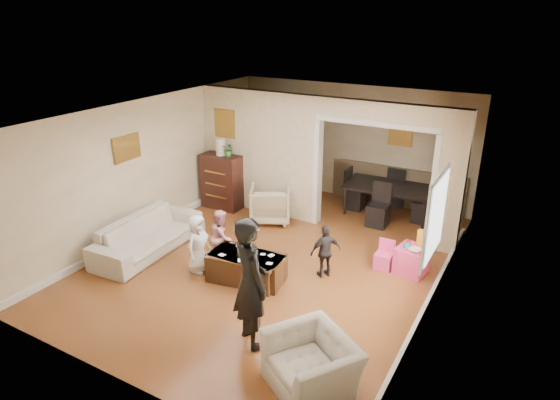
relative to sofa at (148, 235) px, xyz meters
The scene contains 27 objects.
floor 2.34m from the sofa, 22.10° to the left, with size 7.00×7.00×0.00m, color brown.
partition_left 2.95m from the sofa, 73.92° to the left, with size 2.75×0.18×2.60m, color beige.
partition_right 5.43m from the sofa, 30.03° to the left, with size 0.55×0.18×2.60m, color beige.
partition_header 4.70m from the sofa, 39.46° to the left, with size 2.22×0.18×0.35m, color beige.
window_pane 5.05m from the sofa, ahead, with size 0.03×0.95×1.10m, color white.
framed_art_partition 2.99m from the sofa, 91.23° to the left, with size 0.45×0.03×0.55m, color brown.
framed_art_sofa_wall 1.61m from the sofa, 154.42° to the left, with size 0.03×0.55×0.40m, color brown.
framed_art_alcove 5.57m from the sofa, 53.03° to the left, with size 0.45×0.03×0.55m, color brown.
sofa is the anchor object (origin of this frame).
armchair_back 2.58m from the sofa, 61.13° to the left, with size 0.80×0.82×0.75m, color tan.
armchair_front 4.39m from the sofa, 21.51° to the right, with size 0.99×0.87×0.65m, color beige.
dresser 2.41m from the sofa, 91.44° to the left, with size 0.87×0.49×1.20m, color #34140F.
table_lamp 2.62m from the sofa, 91.44° to the left, with size 0.22×0.22×0.36m, color #F5E2C7.
potted_plant 2.61m from the sofa, 86.66° to the left, with size 0.27×0.24×0.30m, color #447835.
coffee_table 2.11m from the sofa, ahead, with size 1.21×0.60×0.45m, color #3D2213.
coffee_cup 2.22m from the sofa, ahead, with size 0.10×0.10×0.09m, color silver.
play_table 4.66m from the sofa, 19.99° to the left, with size 0.48×0.48×0.46m, color #F5407F.
cereal_box 4.82m from the sofa, 20.62° to the left, with size 0.20×0.07×0.30m, color yellow.
cyan_cup 4.55m from the sofa, 19.83° to the left, with size 0.08×0.08×0.08m, color #259BBC.
toy_block 4.59m from the sofa, 21.91° to the left, with size 0.08×0.06×0.05m, color #B42816.
play_bowl 4.67m from the sofa, 18.39° to the left, with size 0.20×0.20×0.05m, color silver.
dining_table 4.98m from the sofa, 49.06° to the left, with size 1.83×1.02×0.64m, color black.
adult_person 3.32m from the sofa, 22.41° to the right, with size 0.66×0.43×1.80m, color black.
child_kneel_a 1.28m from the sofa, ahead, with size 0.49×0.32×1.01m, color white.
child_kneel_b 1.46m from the sofa, 13.13° to the left, with size 0.47×0.37×0.97m, color pink.
child_toddler 3.26m from the sofa, 13.85° to the left, with size 0.53×0.22×0.90m, color black.
craft_papers 2.17m from the sofa, ahead, with size 0.91×0.52×0.00m.
Camera 1 is at (3.81, -6.53, 4.14)m, focal length 30.94 mm.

